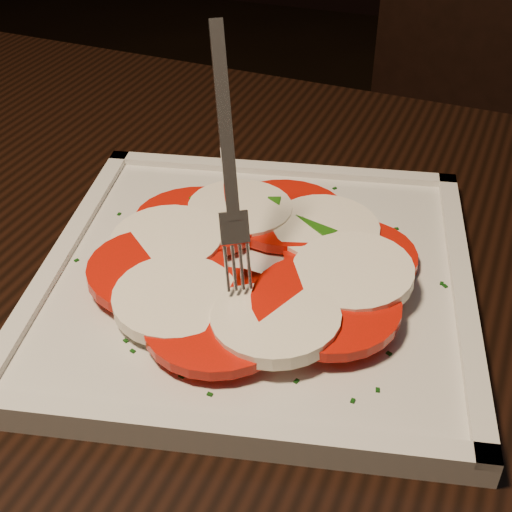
{
  "coord_description": "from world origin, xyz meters",
  "views": [
    {
      "loc": [
        0.37,
        -0.38,
        1.1
      ],
      "look_at": [
        0.23,
        0.02,
        0.78
      ],
      "focal_mm": 50.0,
      "sensor_mm": 36.0,
      "label": 1
    }
  ],
  "objects_px": {
    "chair": "(461,115)",
    "fork": "(226,153)",
    "plate": "(256,280)",
    "table": "(164,357)"
  },
  "relations": [
    {
      "from": "fork",
      "to": "table",
      "type": "bearing_deg",
      "value": 141.8
    },
    {
      "from": "plate",
      "to": "fork",
      "type": "height_order",
      "value": "fork"
    },
    {
      "from": "table",
      "to": "fork",
      "type": "height_order",
      "value": "fork"
    },
    {
      "from": "chair",
      "to": "plate",
      "type": "distance_m",
      "value": 0.87
    },
    {
      "from": "chair",
      "to": "table",
      "type": "bearing_deg",
      "value": -90.41
    },
    {
      "from": "table",
      "to": "fork",
      "type": "distance_m",
      "value": 0.23
    },
    {
      "from": "chair",
      "to": "plate",
      "type": "bearing_deg",
      "value": -84.83
    },
    {
      "from": "plate",
      "to": "table",
      "type": "bearing_deg",
      "value": -177.51
    },
    {
      "from": "table",
      "to": "plate",
      "type": "bearing_deg",
      "value": 2.49
    },
    {
      "from": "chair",
      "to": "fork",
      "type": "xyz_separation_m",
      "value": [
        -0.12,
        -0.85,
        0.34
      ]
    }
  ]
}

